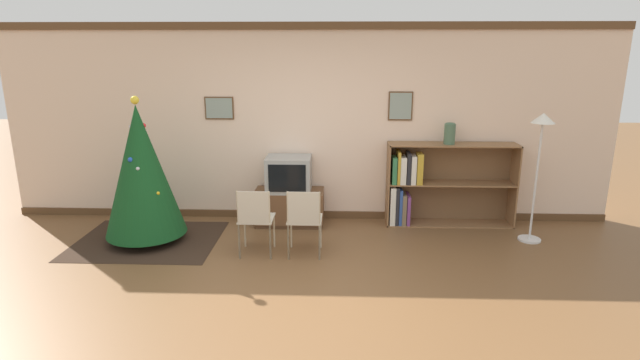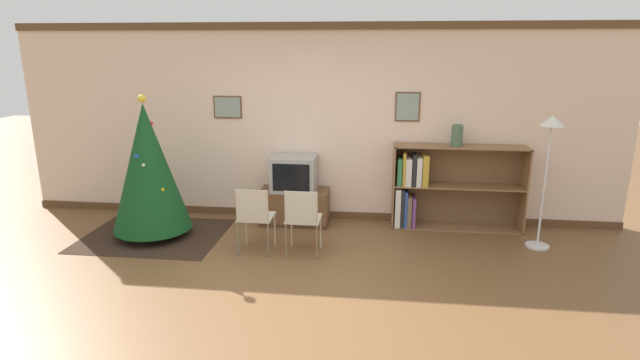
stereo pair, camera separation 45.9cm
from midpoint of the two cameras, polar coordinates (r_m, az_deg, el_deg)
The scene contains 11 objects.
ground_plane at distance 5.00m, azimuth -6.01°, elevation -13.65°, with size 24.00×24.00×0.00m, color brown.
wall_back at distance 6.94m, azimuth -3.44°, elevation 6.40°, with size 8.41×0.11×2.70m.
area_rug at distance 6.82m, azimuth -20.90°, elevation -6.48°, with size 1.77×1.43×0.01m.
christmas_tree at distance 6.56m, azimuth -21.64°, elevation 0.92°, with size 0.98×0.98×1.82m.
tv_console at distance 6.92m, azimuth -5.42°, elevation -3.12°, with size 0.94×0.49×0.48m.
television at distance 6.78m, azimuth -5.53°, elevation 0.67°, with size 0.60×0.48×0.47m.
folding_chair_left at distance 5.86m, azimuth -9.66°, elevation -4.30°, with size 0.40×0.40×0.82m.
folding_chair_right at distance 5.77m, azimuth -4.10°, elevation -4.42°, with size 0.40×0.40×0.82m.
bookshelf at distance 6.91m, azimuth 10.37°, elevation -0.54°, with size 1.72×0.36×1.13m.
vase at distance 6.78m, azimuth 12.74°, elevation 5.21°, with size 0.15×0.15×0.28m.
standing_lamp at distance 6.51m, azimuth 22.05°, elevation 3.81°, with size 0.28×0.28×1.62m.
Camera 1 is at (0.45, -4.35, 2.40)m, focal length 28.00 mm.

